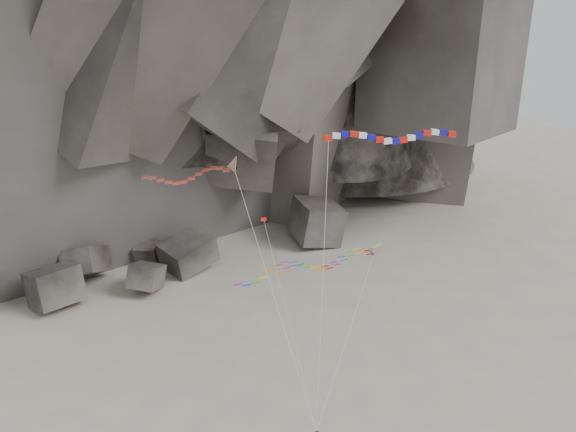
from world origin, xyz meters
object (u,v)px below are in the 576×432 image
object	(u,v)px
banner_kite	(390,138)
parafoil_kite	(304,265)
pennant_kite	(275,267)
delta_kite	(184,175)

from	to	relation	value
banner_kite	parafoil_kite	world-z (taller)	banner_kite
parafoil_kite	pennant_kite	bearing A→B (deg)	163.74
delta_kite	parafoil_kite	size ratio (longest dim) A/B	1.46
delta_kite	pennant_kite	bearing A→B (deg)	-44.55
delta_kite	banner_kite	xyz separation A→B (m)	(15.07, -8.19, 3.79)
banner_kite	parafoil_kite	xyz separation A→B (m)	(-5.57, 4.12, -12.02)
banner_kite	pennant_kite	world-z (taller)	banner_kite
pennant_kite	delta_kite	bearing A→B (deg)	145.04
pennant_kite	parafoil_kite	bearing A→B (deg)	1.36
delta_kite	banner_kite	size ratio (longest dim) A/B	0.88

